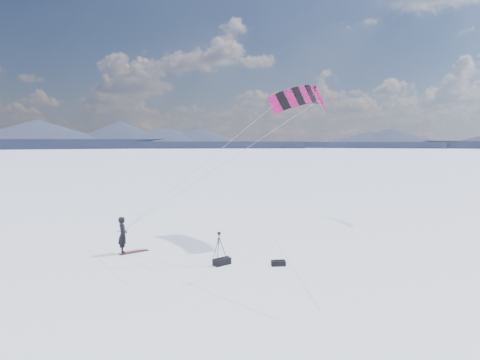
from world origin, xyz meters
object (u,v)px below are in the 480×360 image
object	(u,v)px
snowkiter	(123,253)
gear_bag_a	(222,261)
tripod	(219,242)
gear_bag_b	(278,263)
snowboard	(134,252)

from	to	relation	value
snowkiter	gear_bag_a	distance (m)	5.72
tripod	gear_bag_b	xyz separation A→B (m)	(2.47, -1.85, -0.76)
snowboard	gear_bag_b	size ratio (longest dim) A/B	2.32
tripod	gear_bag_a	size ratio (longest dim) A/B	1.46
tripod	gear_bag_b	bearing A→B (deg)	-41.66
snowboard	gear_bag_a	world-z (taller)	gear_bag_a
snowkiter	tripod	bearing A→B (deg)	-125.87
gear_bag_b	gear_bag_a	bearing A→B (deg)	170.57
gear_bag_a	gear_bag_b	distance (m)	2.67
snowboard	tripod	world-z (taller)	tripod
snowboard	gear_bag_a	bearing A→B (deg)	-68.00
gear_bag_b	snowkiter	bearing A→B (deg)	156.65
snowboard	gear_bag_a	size ratio (longest dim) A/B	1.73
snowkiter	gear_bag_a	bearing A→B (deg)	-135.72
tripod	snowboard	bearing A→B (deg)	144.30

